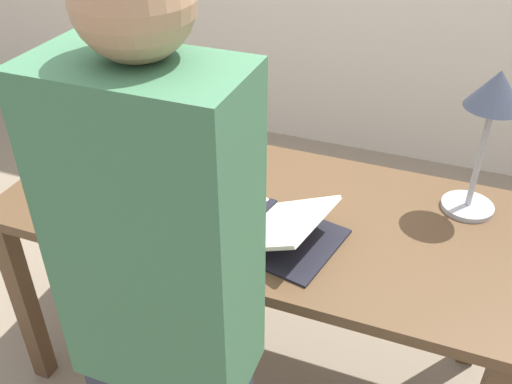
% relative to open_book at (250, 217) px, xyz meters
% --- Properties ---
extents(ground_plane, '(12.00, 12.00, 0.00)m').
position_rel_open_book_xyz_m(ground_plane, '(-0.02, 0.11, -0.79)').
color(ground_plane, gray).
extents(reading_desk, '(1.59, 0.74, 0.76)m').
position_rel_open_book_xyz_m(reading_desk, '(-0.02, 0.11, -0.13)').
color(reading_desk, brown).
rests_on(reading_desk, ground_plane).
extents(open_book, '(0.57, 0.38, 0.12)m').
position_rel_open_book_xyz_m(open_book, '(0.00, 0.00, 0.00)').
color(open_book, black).
rests_on(open_book, reading_desk).
extents(book_stack_tall, '(0.24, 0.32, 0.18)m').
position_rel_open_book_xyz_m(book_stack_tall, '(-0.55, 0.11, 0.06)').
color(book_stack_tall, brown).
rests_on(book_stack_tall, reading_desk).
extents(book_standing_upright, '(0.04, 0.17, 0.24)m').
position_rel_open_book_xyz_m(book_standing_upright, '(-0.36, 0.14, 0.08)').
color(book_standing_upright, tan).
rests_on(book_standing_upright, reading_desk).
extents(reading_lamp, '(0.16, 0.16, 0.45)m').
position_rel_open_book_xyz_m(reading_lamp, '(0.59, 0.33, 0.31)').
color(reading_lamp, '#ADADB2').
rests_on(reading_lamp, reading_desk).
extents(coffee_mug, '(0.12, 0.09, 0.09)m').
position_rel_open_book_xyz_m(coffee_mug, '(-0.25, 0.12, 0.01)').
color(coffee_mug, white).
rests_on(coffee_mug, reading_desk).
extents(pencil, '(0.06, 0.16, 0.01)m').
position_rel_open_book_xyz_m(pencil, '(-0.05, -0.21, -0.03)').
color(pencil, gold).
rests_on(pencil, reading_desk).
extents(person_reader, '(0.36, 0.21, 1.66)m').
position_rel_open_book_xyz_m(person_reader, '(0.03, -0.54, 0.02)').
color(person_reader, '#2D3342').
rests_on(person_reader, ground_plane).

